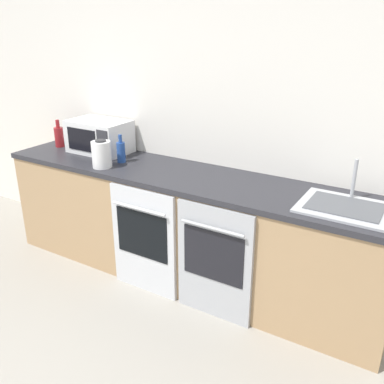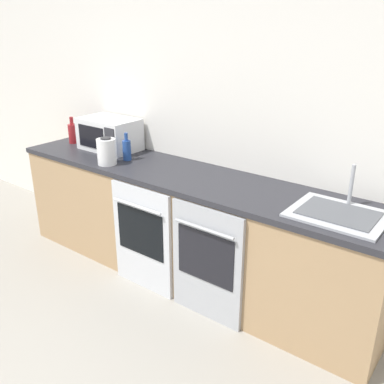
# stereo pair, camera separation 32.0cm
# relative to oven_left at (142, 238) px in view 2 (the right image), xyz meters

# --- Properties ---
(wall_back) EXTENTS (10.00, 0.06, 2.60)m
(wall_back) POSITION_rel_oven_left_xyz_m (0.15, 0.67, 0.88)
(wall_back) COLOR silver
(wall_back) RESTS_ON ground_plane
(counter_back) EXTENTS (3.12, 0.65, 0.88)m
(counter_back) POSITION_rel_oven_left_xyz_m (0.15, 0.33, 0.02)
(counter_back) COLOR tan
(counter_back) RESTS_ON ground_plane
(oven_left) EXTENTS (0.56, 0.06, 0.83)m
(oven_left) POSITION_rel_oven_left_xyz_m (0.00, 0.00, 0.00)
(oven_left) COLOR silver
(oven_left) RESTS_ON ground_plane
(oven_right) EXTENTS (0.56, 0.06, 0.83)m
(oven_right) POSITION_rel_oven_left_xyz_m (0.60, 0.00, 0.00)
(oven_right) COLOR #A8AAAF
(oven_right) RESTS_ON ground_plane
(microwave) EXTENTS (0.52, 0.34, 0.28)m
(microwave) POSITION_rel_oven_left_xyz_m (-0.77, 0.44, 0.60)
(microwave) COLOR silver
(microwave) RESTS_ON counter_back
(bottle_blue) EXTENTS (0.07, 0.07, 0.23)m
(bottle_blue) POSITION_rel_oven_left_xyz_m (-0.43, 0.31, 0.55)
(bottle_blue) COLOR #234793
(bottle_blue) RESTS_ON counter_back
(bottle_red) EXTENTS (0.08, 0.08, 0.24)m
(bottle_red) POSITION_rel_oven_left_xyz_m (-1.21, 0.38, 0.55)
(bottle_red) COLOR maroon
(bottle_red) RESTS_ON counter_back
(kettle) EXTENTS (0.15, 0.15, 0.22)m
(kettle) POSITION_rel_oven_left_xyz_m (-0.47, 0.13, 0.56)
(kettle) COLOR white
(kettle) RESTS_ON counter_back
(sink) EXTENTS (0.54, 0.44, 0.27)m
(sink) POSITION_rel_oven_left_xyz_m (1.33, 0.29, 0.47)
(sink) COLOR #A8AAAF
(sink) RESTS_ON counter_back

